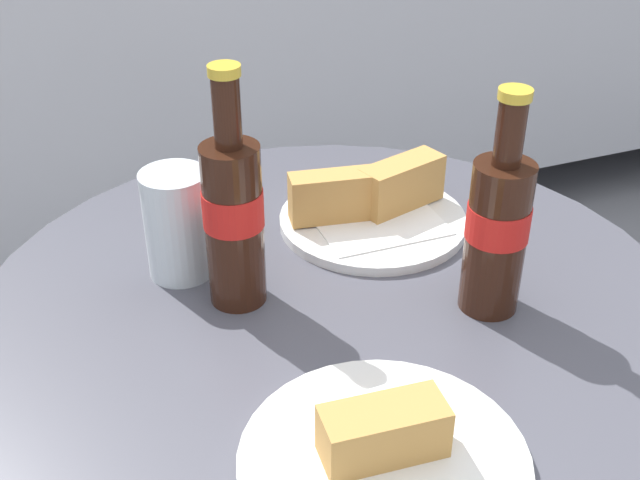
{
  "coord_description": "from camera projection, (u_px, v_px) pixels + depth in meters",
  "views": [
    {
      "loc": [
        -0.27,
        -0.65,
        1.24
      ],
      "look_at": [
        0.0,
        0.04,
        0.78
      ],
      "focal_mm": 45.0,
      "sensor_mm": 36.0,
      "label": 1
    }
  ],
  "objects": [
    {
      "name": "drinking_glass",
      "position": [
        178.0,
        228.0,
        0.88
      ],
      "size": [
        0.07,
        0.07,
        0.12
      ],
      "color": "#C68923",
      "rests_on": "bistro_table"
    },
    {
      "name": "lunch_plate_far",
      "position": [
        384.0,
        455.0,
        0.66
      ],
      "size": [
        0.24,
        0.24,
        0.06
      ],
      "color": "white",
      "rests_on": "bistro_table"
    },
    {
      "name": "lunch_plate_near",
      "position": [
        372.0,
        207.0,
        0.99
      ],
      "size": [
        0.23,
        0.23,
        0.07
      ],
      "color": "white",
      "rests_on": "bistro_table"
    },
    {
      "name": "cola_bottle_right",
      "position": [
        234.0,
        215.0,
        0.81
      ],
      "size": [
        0.06,
        0.06,
        0.26
      ],
      "color": "#33190F",
      "rests_on": "bistro_table"
    },
    {
      "name": "bistro_table",
      "position": [
        332.0,
        405.0,
        0.95
      ],
      "size": [
        0.78,
        0.78,
        0.73
      ],
      "color": "#B7B7BC",
      "rests_on": "ground_plane"
    },
    {
      "name": "cola_bottle_left",
      "position": [
        497.0,
        228.0,
        0.8
      ],
      "size": [
        0.06,
        0.06,
        0.24
      ],
      "color": "#33190F",
      "rests_on": "bistro_table"
    }
  ]
}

